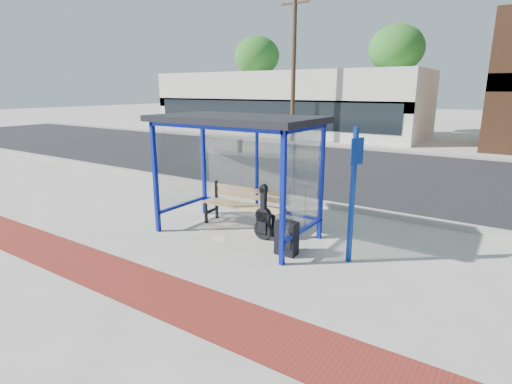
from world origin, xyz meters
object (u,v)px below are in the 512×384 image
Objects in this scene: suitcase at (286,238)px; backpack at (287,243)px; bench at (245,203)px; guitar_bag at (263,221)px.

suitcase is 0.19m from backpack.
suitcase is at bearing -33.52° from bench.
bench is at bearing 151.79° from guitar_bag.
guitar_bag reaches higher than backpack.
bench is 1.82× the size of guitar_bag.
guitar_bag is at bearing 150.37° from suitcase.
guitar_bag reaches higher than bench.
backpack is at bearing 111.90° from suitcase.
guitar_bag is 1.56× the size of suitcase.
bench is 1.71m from backpack.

